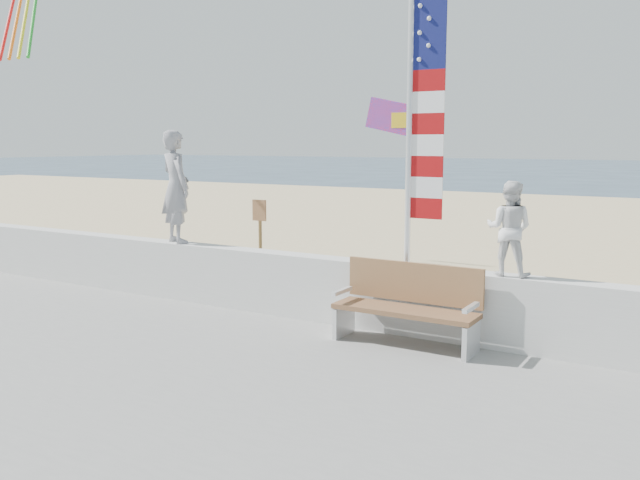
# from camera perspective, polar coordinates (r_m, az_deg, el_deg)

# --- Properties ---
(ground) EXTENTS (220.00, 220.00, 0.00)m
(ground) POSITION_cam_1_polar(r_m,az_deg,el_deg) (8.19, -7.85, -10.85)
(ground) COLOR #2B4257
(ground) RESTS_ON ground
(sand) EXTENTS (90.00, 40.00, 0.08)m
(sand) POSITION_cam_1_polar(r_m,az_deg,el_deg) (16.00, 12.76, -1.45)
(sand) COLOR #CEB989
(sand) RESTS_ON ground
(seawall) EXTENTS (30.00, 0.35, 0.90)m
(seawall) POSITION_cam_1_polar(r_m,az_deg,el_deg) (9.60, -0.41, -4.02)
(seawall) COLOR silver
(seawall) RESTS_ON boardwalk
(adult) EXTENTS (0.76, 0.65, 1.78)m
(adult) POSITION_cam_1_polar(r_m,az_deg,el_deg) (10.97, -12.05, 4.40)
(adult) COLOR gray
(adult) RESTS_ON seawall
(child) EXTENTS (0.57, 0.45, 1.14)m
(child) POSITION_cam_1_polar(r_m,az_deg,el_deg) (8.36, 15.65, 0.93)
(child) COLOR silver
(child) RESTS_ON seawall
(bench) EXTENTS (1.80, 0.57, 1.00)m
(bench) POSITION_cam_1_polar(r_m,az_deg,el_deg) (8.46, 7.40, -5.35)
(bench) COLOR brown
(bench) RESTS_ON boardwalk
(flag) EXTENTS (0.50, 0.08, 3.50)m
(flag) POSITION_cam_1_polar(r_m,az_deg,el_deg) (8.69, 8.34, 10.30)
(flag) COLOR white
(flag) RESTS_ON seawall
(parafoil_kite) EXTENTS (0.91, 0.25, 0.62)m
(parafoil_kite) POSITION_cam_1_polar(r_m,az_deg,el_deg) (10.56, 6.49, 10.19)
(parafoil_kite) COLOR #FF1C2F
(parafoil_kite) RESTS_ON ground
(sign) EXTENTS (0.32, 0.07, 1.46)m
(sign) POSITION_cam_1_polar(r_m,az_deg,el_deg) (13.59, -5.08, 0.89)
(sign) COLOR brown
(sign) RESTS_ON sand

